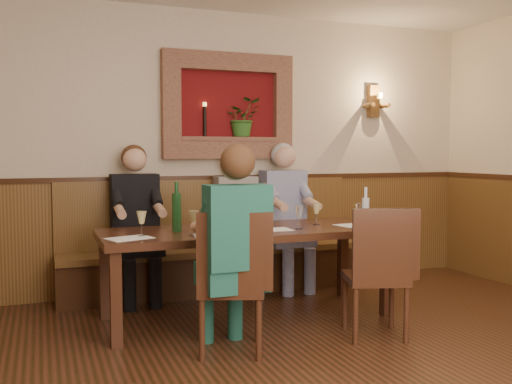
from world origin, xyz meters
TOP-DOWN VIEW (x-y plane):
  - room_shell at (0.00, 0.00)m, footprint 6.04×6.04m
  - wainscoting at (0.00, -0.00)m, footprint 6.02×6.02m
  - wall_niche at (0.24, 2.94)m, footprint 1.36×0.30m
  - wall_sconce at (1.90, 2.93)m, footprint 0.25×0.20m
  - dining_table at (0.00, 1.85)m, footprint 2.40×0.90m
  - bench at (0.00, 2.79)m, footprint 3.00×0.45m
  - chair_near_left at (-0.39, 1.10)m, footprint 0.56×0.56m
  - chair_near_right at (0.73, 1.04)m, footprint 0.55×0.55m
  - person_bench_left at (-0.78, 2.69)m, footprint 0.43×0.53m
  - person_bench_mid at (0.22, 2.69)m, footprint 0.41×0.50m
  - person_bench_right at (0.73, 2.69)m, footprint 0.44×0.54m
  - person_chair_front at (-0.38, 1.07)m, footprint 0.43×0.52m
  - spittoon_bucket at (-0.22, 1.84)m, footprint 0.26×0.26m
  - wine_bottle_green_a at (0.17, 1.89)m, footprint 0.08×0.08m
  - wine_bottle_green_b at (-0.58, 1.89)m, footprint 0.08×0.08m
  - water_bottle at (0.96, 1.57)m, footprint 0.08×0.08m
  - tasting_sheet_a at (-0.99, 1.65)m, footprint 0.37×0.32m
  - tasting_sheet_b at (0.18, 1.71)m, footprint 0.31×0.23m
  - tasting_sheet_c at (0.96, 1.73)m, footprint 0.35×0.28m
  - tasting_sheet_d at (-0.38, 1.57)m, footprint 0.32×0.25m
  - wine_glass_0 at (-0.32, 1.92)m, footprint 0.08×0.08m
  - wine_glass_1 at (0.67, 1.89)m, footprint 0.08×0.08m
  - wine_glass_2 at (-0.52, 1.61)m, footprint 0.08×0.08m
  - wine_glass_3 at (-0.89, 1.73)m, footprint 0.08×0.08m
  - wine_glass_4 at (1.00, 1.72)m, footprint 0.08×0.08m
  - wine_glass_5 at (0.20, 1.93)m, footprint 0.08×0.08m
  - wine_glass_6 at (-0.16, 1.57)m, footprint 0.08×0.08m
  - wine_glass_7 at (0.40, 1.69)m, footprint 0.08×0.08m
  - wine_glass_8 at (0.02, 1.74)m, footprint 0.08×0.08m

SIDE VIEW (x-z plane):
  - chair_near_right at x=0.73m, z-range -0.21..0.78m
  - chair_near_left at x=-0.39m, z-range -0.21..0.79m
  - bench at x=0.00m, z-range -0.23..0.88m
  - person_bench_mid at x=0.22m, z-range -0.12..1.28m
  - wainscoting at x=0.00m, z-range 0.01..1.16m
  - person_chair_front at x=-0.38m, z-range -0.12..1.32m
  - person_bench_left at x=-0.78m, z-range -0.12..1.33m
  - person_bench_right at x=0.73m, z-range -0.12..1.36m
  - dining_table at x=0.00m, z-range 0.30..1.05m
  - tasting_sheet_a at x=-0.99m, z-range 0.75..0.75m
  - tasting_sheet_b at x=0.18m, z-range 0.75..0.75m
  - tasting_sheet_c at x=0.96m, z-range 0.75..0.75m
  - tasting_sheet_d at x=-0.38m, z-range 0.75..0.75m
  - wine_glass_0 at x=-0.32m, z-range 0.75..0.94m
  - wine_glass_1 at x=0.67m, z-range 0.75..0.94m
  - wine_glass_2 at x=-0.52m, z-range 0.75..0.94m
  - wine_glass_3 at x=-0.89m, z-range 0.75..0.94m
  - wine_glass_4 at x=1.00m, z-range 0.75..0.94m
  - wine_glass_5 at x=0.20m, z-range 0.75..0.94m
  - wine_glass_6 at x=-0.16m, z-range 0.75..0.94m
  - wine_glass_7 at x=0.40m, z-range 0.75..0.94m
  - wine_glass_8 at x=0.02m, z-range 0.75..0.94m
  - spittoon_bucket at x=-0.22m, z-range 0.75..0.98m
  - water_bottle at x=0.96m, z-range 0.72..1.06m
  - wine_bottle_green_a at x=0.17m, z-range 0.71..1.09m
  - wine_bottle_green_b at x=-0.58m, z-range 0.71..1.11m
  - wall_niche at x=0.24m, z-range 1.28..2.34m
  - room_shell at x=0.00m, z-range 0.48..3.30m
  - wall_sconce at x=1.90m, z-range 1.77..2.12m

